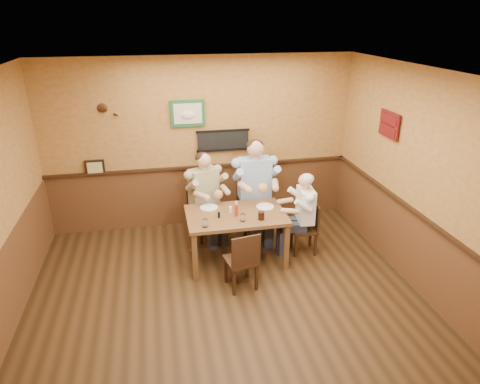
% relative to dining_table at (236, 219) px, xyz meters
% --- Properties ---
extents(room, '(5.02, 5.03, 2.81)m').
position_rel_dining_table_xyz_m(room, '(-0.17, -0.96, 1.03)').
color(room, black).
rests_on(room, ground).
extents(dining_table, '(1.40, 0.90, 0.75)m').
position_rel_dining_table_xyz_m(dining_table, '(0.00, 0.00, 0.00)').
color(dining_table, brown).
rests_on(dining_table, ground).
extents(chair_back_left, '(0.55, 0.55, 0.90)m').
position_rel_dining_table_xyz_m(chair_back_left, '(-0.36, 0.79, -0.21)').
color(chair_back_left, '#341E10').
rests_on(chair_back_left, ground).
extents(chair_back_right, '(0.48, 0.48, 1.02)m').
position_rel_dining_table_xyz_m(chair_back_right, '(0.44, 0.70, -0.15)').
color(chair_back_right, '#341E10').
rests_on(chair_back_right, ground).
extents(chair_right_end, '(0.40, 0.40, 0.79)m').
position_rel_dining_table_xyz_m(chair_right_end, '(1.05, 0.03, -0.26)').
color(chair_right_end, '#341E10').
rests_on(chair_right_end, ground).
extents(chair_near_side, '(0.45, 0.45, 0.84)m').
position_rel_dining_table_xyz_m(chair_near_side, '(-0.06, -0.67, -0.24)').
color(chair_near_side, '#341E10').
rests_on(chair_near_side, ground).
extents(diner_tan_shirt, '(0.78, 0.78, 1.29)m').
position_rel_dining_table_xyz_m(diner_tan_shirt, '(-0.36, 0.79, -0.01)').
color(diner_tan_shirt, '#C3B486').
rests_on(diner_tan_shirt, ground).
extents(diner_blue_polo, '(0.68, 0.68, 1.45)m').
position_rel_dining_table_xyz_m(diner_blue_polo, '(0.44, 0.70, 0.07)').
color(diner_blue_polo, '#8FAFD6').
rests_on(diner_blue_polo, ground).
extents(diner_white_elder, '(0.57, 0.57, 1.13)m').
position_rel_dining_table_xyz_m(diner_white_elder, '(1.05, 0.03, -0.09)').
color(diner_white_elder, white).
rests_on(diner_white_elder, ground).
extents(water_glass_left, '(0.09, 0.09, 0.11)m').
position_rel_dining_table_xyz_m(water_glass_left, '(-0.47, -0.31, 0.15)').
color(water_glass_left, white).
rests_on(water_glass_left, dining_table).
extents(water_glass_mid, '(0.09, 0.09, 0.11)m').
position_rel_dining_table_xyz_m(water_glass_mid, '(0.05, -0.24, 0.15)').
color(water_glass_mid, white).
rests_on(water_glass_mid, dining_table).
extents(cola_tumbler, '(0.09, 0.09, 0.11)m').
position_rel_dining_table_xyz_m(cola_tumbler, '(0.31, -0.25, 0.15)').
color(cola_tumbler, black).
rests_on(cola_tumbler, dining_table).
extents(hot_sauce_bottle, '(0.05, 0.05, 0.20)m').
position_rel_dining_table_xyz_m(hot_sauce_bottle, '(-0.01, -0.07, 0.19)').
color(hot_sauce_bottle, '#B12A12').
rests_on(hot_sauce_bottle, dining_table).
extents(salt_shaker, '(0.05, 0.05, 0.09)m').
position_rel_dining_table_xyz_m(salt_shaker, '(-0.07, 0.05, 0.14)').
color(salt_shaker, white).
rests_on(salt_shaker, dining_table).
extents(pepper_shaker, '(0.04, 0.04, 0.09)m').
position_rel_dining_table_xyz_m(pepper_shaker, '(-0.25, -0.08, 0.14)').
color(pepper_shaker, black).
rests_on(pepper_shaker, dining_table).
extents(plate_far_left, '(0.34, 0.34, 0.02)m').
position_rel_dining_table_xyz_m(plate_far_left, '(-0.35, 0.26, 0.10)').
color(plate_far_left, silver).
rests_on(plate_far_left, dining_table).
extents(plate_far_right, '(0.26, 0.26, 0.02)m').
position_rel_dining_table_xyz_m(plate_far_right, '(0.46, 0.13, 0.10)').
color(plate_far_right, white).
rests_on(plate_far_right, dining_table).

